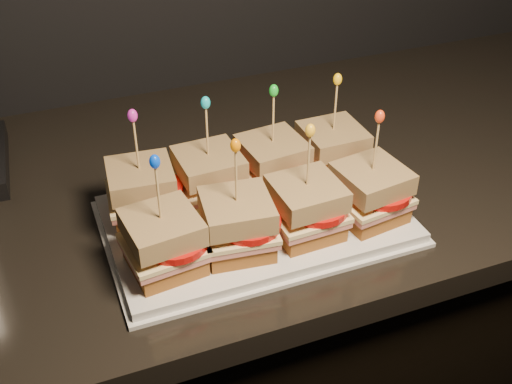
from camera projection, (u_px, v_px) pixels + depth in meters
name	position (u px, v px, depth m)	size (l,w,h in m)	color
granite_slab	(188.00, 192.00, 0.95)	(2.44, 0.63, 0.04)	black
platter	(256.00, 220.00, 0.85)	(0.38, 0.24, 0.02)	silver
platter_rim	(256.00, 224.00, 0.85)	(0.40, 0.25, 0.01)	silver
sandwich_0_bread_bot	(144.00, 208.00, 0.84)	(0.08, 0.08, 0.02)	brown
sandwich_0_ham	(143.00, 198.00, 0.83)	(0.09, 0.08, 0.01)	#C9706A
sandwich_0_cheese	(142.00, 194.00, 0.83)	(0.09, 0.09, 0.01)	#FDE198
sandwich_0_tomato	(152.00, 190.00, 0.82)	(0.08, 0.08, 0.01)	red
sandwich_0_bread_top	(140.00, 177.00, 0.81)	(0.08, 0.08, 0.03)	#5E300C
sandwich_0_pick	(137.00, 148.00, 0.79)	(0.00, 0.00, 0.09)	tan
sandwich_0_frill	(133.00, 116.00, 0.76)	(0.01, 0.01, 0.02)	#CA23A8
sandwich_1_bread_bot	(210.00, 193.00, 0.87)	(0.08, 0.08, 0.02)	brown
sandwich_1_ham	(210.00, 184.00, 0.86)	(0.09, 0.08, 0.01)	#C9706A
sandwich_1_cheese	(209.00, 180.00, 0.85)	(0.09, 0.09, 0.01)	#FDE198
sandwich_1_tomato	(219.00, 175.00, 0.85)	(0.08, 0.08, 0.01)	red
sandwich_1_bread_top	(209.00, 163.00, 0.84)	(0.08, 0.08, 0.03)	#5E300C
sandwich_1_pick	(207.00, 134.00, 0.81)	(0.00, 0.00, 0.09)	tan
sandwich_1_frill	(206.00, 103.00, 0.79)	(0.01, 0.01, 0.02)	#13ABBB
sandwich_2_bread_bot	(272.00, 179.00, 0.89)	(0.08, 0.08, 0.02)	brown
sandwich_2_ham	(272.00, 170.00, 0.89)	(0.09, 0.08, 0.01)	#C9706A
sandwich_2_cheese	(272.00, 166.00, 0.88)	(0.09, 0.09, 0.01)	#FDE198
sandwich_2_tomato	(282.00, 162.00, 0.88)	(0.08, 0.08, 0.01)	red
sandwich_2_bread_top	(273.00, 150.00, 0.87)	(0.08, 0.08, 0.03)	#5E300C
sandwich_2_pick	(273.00, 122.00, 0.84)	(0.00, 0.00, 0.09)	tan
sandwich_2_frill	(274.00, 91.00, 0.81)	(0.01, 0.01, 0.02)	green
sandwich_3_bread_bot	(331.00, 166.00, 0.92)	(0.08, 0.08, 0.02)	brown
sandwich_3_ham	(331.00, 157.00, 0.91)	(0.09, 0.08, 0.01)	#C9706A
sandwich_3_cheese	(332.00, 153.00, 0.91)	(0.09, 0.09, 0.01)	#FDE198
sandwich_3_tomato	(342.00, 149.00, 0.90)	(0.08, 0.08, 0.01)	red
sandwich_3_bread_top	(333.00, 138.00, 0.89)	(0.08, 0.08, 0.03)	#5E300C
sandwich_3_pick	(335.00, 110.00, 0.87)	(0.00, 0.00, 0.09)	tan
sandwich_3_frill	(338.00, 79.00, 0.84)	(0.01, 0.01, 0.02)	yellow
sandwich_4_bread_bot	(165.00, 259.00, 0.76)	(0.08, 0.08, 0.02)	brown
sandwich_4_ham	(164.00, 249.00, 0.75)	(0.09, 0.08, 0.01)	#C9706A
sandwich_4_cheese	(164.00, 245.00, 0.74)	(0.09, 0.09, 0.01)	#FDE198
sandwich_4_tomato	(175.00, 240.00, 0.74)	(0.08, 0.08, 0.01)	red
sandwich_4_bread_top	(162.00, 227.00, 0.73)	(0.08, 0.08, 0.03)	#5E300C
sandwich_4_pick	(158.00, 196.00, 0.70)	(0.00, 0.00, 0.09)	tan
sandwich_4_frill	(155.00, 162.00, 0.68)	(0.01, 0.01, 0.02)	#063DE2
sandwich_5_bread_bot	(238.00, 241.00, 0.78)	(0.08, 0.08, 0.02)	brown
sandwich_5_ham	(237.00, 231.00, 0.78)	(0.09, 0.08, 0.01)	#C9706A
sandwich_5_cheese	(237.00, 227.00, 0.77)	(0.09, 0.09, 0.01)	#FDE198
sandwich_5_tomato	(248.00, 223.00, 0.77)	(0.08, 0.08, 0.01)	red
sandwich_5_bread_top	(237.00, 210.00, 0.76)	(0.08, 0.08, 0.03)	#5E300C
sandwich_5_pick	(236.00, 179.00, 0.73)	(0.00, 0.00, 0.09)	tan
sandwich_5_frill	(235.00, 145.00, 0.71)	(0.01, 0.01, 0.02)	orange
sandwich_6_bread_bot	(305.00, 224.00, 0.81)	(0.08, 0.08, 0.02)	brown
sandwich_6_ham	(306.00, 215.00, 0.80)	(0.09, 0.08, 0.01)	#C9706A
sandwich_6_cheese	(306.00, 210.00, 0.80)	(0.09, 0.09, 0.01)	#FDE198
sandwich_6_tomato	(317.00, 206.00, 0.79)	(0.08, 0.08, 0.01)	red
sandwich_6_bread_top	(307.00, 194.00, 0.78)	(0.08, 0.08, 0.03)	#5E300C
sandwich_6_pick	(308.00, 164.00, 0.76)	(0.00, 0.00, 0.09)	tan
sandwich_6_frill	(310.00, 130.00, 0.73)	(0.01, 0.01, 0.02)	#F3AD1E
sandwich_7_bread_bot	(368.00, 209.00, 0.84)	(0.08, 0.08, 0.02)	brown
sandwich_7_ham	(369.00, 199.00, 0.83)	(0.09, 0.08, 0.01)	#C9706A
sandwich_7_cheese	(370.00, 195.00, 0.83)	(0.09, 0.09, 0.01)	#FDE198
sandwich_7_tomato	(381.00, 191.00, 0.82)	(0.08, 0.08, 0.01)	red
sandwich_7_bread_top	(372.00, 178.00, 0.81)	(0.08, 0.08, 0.03)	#5E300C
sandwich_7_pick	(376.00, 149.00, 0.79)	(0.00, 0.00, 0.09)	tan
sandwich_7_frill	(380.00, 116.00, 0.76)	(0.01, 0.01, 0.02)	red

